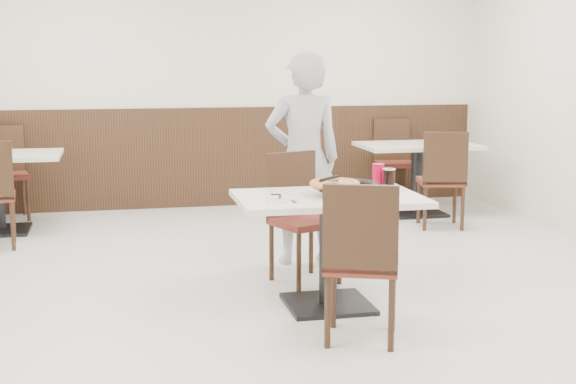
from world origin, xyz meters
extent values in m
plane|color=#B4B4AF|center=(0.00, 0.00, 0.00)|extent=(7.00, 7.00, 0.00)
cube|color=beige|center=(0.00, 3.50, 1.40)|extent=(6.00, 0.04, 2.80)
cube|color=beige|center=(0.00, -3.50, 1.40)|extent=(6.00, 0.04, 2.80)
cube|color=black|center=(0.00, 3.48, 0.55)|extent=(5.90, 0.03, 1.10)
cylinder|color=black|center=(0.27, -0.33, 0.77)|extent=(0.13, 0.13, 0.04)
cylinder|color=black|center=(0.33, -0.39, 0.79)|extent=(0.38, 0.38, 0.01)
cylinder|color=#D28843|center=(0.26, -0.35, 0.81)|extent=(0.30, 0.30, 0.02)
cube|color=silver|center=(0.27, -0.37, 0.84)|extent=(0.08, 0.09, 0.00)
cube|color=silver|center=(-0.13, -0.49, 0.75)|extent=(0.19, 0.19, 0.00)
cylinder|color=silver|center=(-0.13, -0.48, 0.76)|extent=(0.17, 0.17, 0.01)
cube|color=silver|center=(-0.12, -0.43, 0.77)|extent=(0.06, 0.17, 0.00)
cylinder|color=black|center=(0.70, -0.16, 0.81)|extent=(0.08, 0.08, 0.13)
cylinder|color=#AC022A|center=(0.66, -0.06, 0.83)|extent=(0.09, 0.09, 0.16)
imported|color=#B4B4B9|center=(0.34, 0.84, 0.85)|extent=(0.62, 0.42, 1.69)
camera|label=1|loc=(-1.13, -5.33, 1.63)|focal=50.00mm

